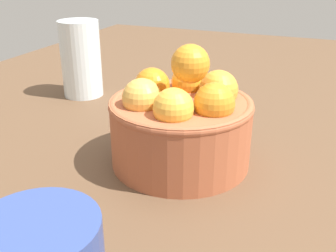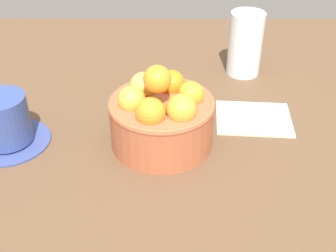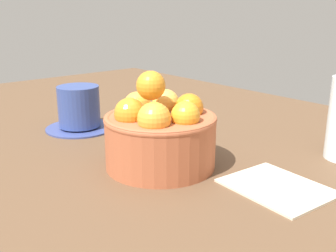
% 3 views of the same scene
% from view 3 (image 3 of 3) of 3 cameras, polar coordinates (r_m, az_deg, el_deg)
% --- Properties ---
extents(ground_plane, '(1.56, 1.02, 0.03)m').
position_cam_3_polar(ground_plane, '(0.57, -1.06, -7.29)').
color(ground_plane, brown).
extents(terracotta_bowl, '(0.15, 0.15, 0.13)m').
position_cam_3_polar(terracotta_bowl, '(0.55, -1.15, -0.95)').
color(terracotta_bowl, '#AD5938').
rests_on(terracotta_bowl, ground_plane).
extents(coffee_cup, '(0.12, 0.12, 0.08)m').
position_cam_3_polar(coffee_cup, '(0.74, -12.67, 2.20)').
color(coffee_cup, '#384684').
rests_on(coffee_cup, ground_plane).
extents(folded_napkin, '(0.13, 0.11, 0.01)m').
position_cam_3_polar(folded_napkin, '(0.51, 15.27, -8.26)').
color(folded_napkin, beige).
rests_on(folded_napkin, ground_plane).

